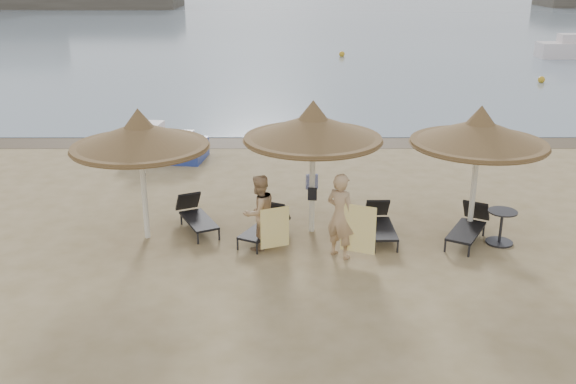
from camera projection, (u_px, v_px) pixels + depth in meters
name	position (u px, v px, depth m)	size (l,w,h in m)	color
ground	(305.00, 261.00, 13.60)	(160.00, 160.00, 0.00)	tan
sea	(290.00, 6.00, 88.83)	(200.00, 140.00, 0.03)	slate
wet_sand_strip	(298.00, 142.00, 22.43)	(200.00, 1.60, 0.01)	brown
palapa_left	(140.00, 136.00, 13.94)	(3.05, 3.05, 3.02)	white
palapa_center	(313.00, 128.00, 14.26)	(3.15, 3.15, 3.12)	white
palapa_right	(479.00, 133.00, 14.16)	(3.06, 3.06, 3.03)	white
lounger_far_left	(196.00, 215.00, 15.15)	(1.22, 1.75, 0.75)	#26272C
lounger_near_left	(266.00, 224.00, 14.63)	(1.20, 1.69, 0.73)	#26272C
lounger_near_right	(380.00, 223.00, 14.70)	(0.58, 1.66, 0.74)	#26272C
lounger_far_right	(469.00, 225.00, 14.53)	(1.34, 1.78, 0.77)	#26272C
side_table	(501.00, 228.00, 14.32)	(0.64, 0.64, 0.78)	#26272C
person_left	(259.00, 207.00, 13.87)	(0.90, 0.59, 1.96)	tan
person_right	(341.00, 209.00, 13.46)	(1.00, 0.65, 2.17)	tan
towel_left	(275.00, 228.00, 13.66)	(0.61, 0.26, 0.92)	yellow
towel_right	(358.00, 229.00, 13.34)	(0.71, 0.31, 1.07)	yellow
bag_patterned	(312.00, 182.00, 14.88)	(0.29, 0.12, 0.35)	silver
bag_dark	(312.00, 194.00, 14.62)	(0.21, 0.09, 0.29)	black
pedal_boat	(165.00, 146.00, 20.46)	(2.62, 1.76, 1.14)	#263B95
buoy_mid	(342.00, 54.00, 42.25)	(0.38, 0.38, 0.38)	gold
buoy_right	(541.00, 80.00, 33.25)	(0.36, 0.36, 0.36)	gold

